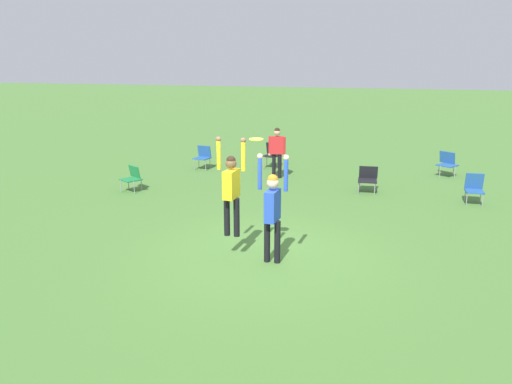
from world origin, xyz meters
TOP-DOWN VIEW (x-y plane):
  - ground_plane at (0.00, 0.00)m, footprint 120.00×120.00m
  - person_jumping at (-0.55, -0.32)m, footprint 0.60×0.46m
  - person_defending at (0.29, -0.37)m, footprint 0.61×0.47m
  - frisbee at (-0.04, -0.34)m, footprint 0.27×0.27m
  - camping_chair_0 at (-4.18, 7.23)m, footprint 0.58×0.61m
  - camping_chair_1 at (4.15, 8.41)m, footprint 0.76×0.84m
  - camping_chair_2 at (4.59, 5.10)m, footprint 0.48×0.52m
  - camping_chair_3 at (-1.87, 8.14)m, footprint 0.58×0.63m
  - camping_chair_4 at (-5.06, 3.75)m, footprint 0.70×0.75m
  - camping_chair_5 at (1.72, 5.55)m, footprint 0.58×0.61m
  - person_spectator_near at (-1.30, 6.58)m, footprint 0.60×0.27m

SIDE VIEW (x-z plane):
  - ground_plane at x=0.00m, z-range 0.00..0.00m
  - camping_chair_4 at x=-5.06m, z-range 0.06..0.80m
  - camping_chair_5 at x=1.72m, z-range 0.06..0.81m
  - camping_chair_2 at x=4.59m, z-range 0.05..0.88m
  - camping_chair_1 at x=4.15m, z-range 0.06..0.87m
  - camping_chair_0 at x=-4.18m, z-range 0.07..0.89m
  - camping_chair_3 at x=-1.87m, z-range 0.08..0.97m
  - person_spectator_near at x=-1.30m, z-range 0.17..1.83m
  - person_defending at x=0.29m, z-range 0.07..2.21m
  - person_jumping at x=-0.55m, z-range 0.49..2.46m
  - frisbee at x=-0.04m, z-range 2.39..2.41m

